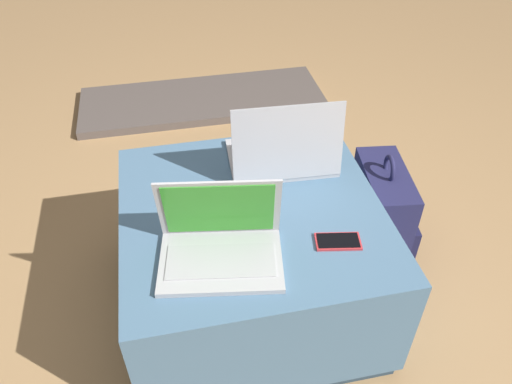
{
  "coord_description": "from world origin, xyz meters",
  "views": [
    {
      "loc": [
        -0.22,
        -1.13,
        1.51
      ],
      "look_at": [
        0.01,
        -0.02,
        0.54
      ],
      "focal_mm": 35.0,
      "sensor_mm": 36.0,
      "label": 1
    }
  ],
  "objects_px": {
    "laptop_far": "(283,153)",
    "backpack": "(382,215)",
    "cell_phone": "(338,241)",
    "laptop_near": "(220,243)"
  },
  "relations": [
    {
      "from": "laptop_near",
      "to": "backpack",
      "type": "bearing_deg",
      "value": 35.11
    },
    {
      "from": "laptop_far",
      "to": "backpack",
      "type": "relative_size",
      "value": 0.79
    },
    {
      "from": "laptop_near",
      "to": "laptop_far",
      "type": "height_order",
      "value": "laptop_far"
    },
    {
      "from": "laptop_far",
      "to": "backpack",
      "type": "height_order",
      "value": "laptop_far"
    },
    {
      "from": "laptop_near",
      "to": "cell_phone",
      "type": "xyz_separation_m",
      "value": [
        0.34,
        -0.02,
        -0.05
      ]
    },
    {
      "from": "cell_phone",
      "to": "backpack",
      "type": "xyz_separation_m",
      "value": [
        0.32,
        0.34,
        -0.27
      ]
    },
    {
      "from": "laptop_near",
      "to": "cell_phone",
      "type": "distance_m",
      "value": 0.34
    },
    {
      "from": "cell_phone",
      "to": "laptop_near",
      "type": "bearing_deg",
      "value": 96.76
    },
    {
      "from": "backpack",
      "to": "cell_phone",
      "type": "bearing_deg",
      "value": 144.16
    },
    {
      "from": "cell_phone",
      "to": "backpack",
      "type": "relative_size",
      "value": 0.3
    }
  ]
}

